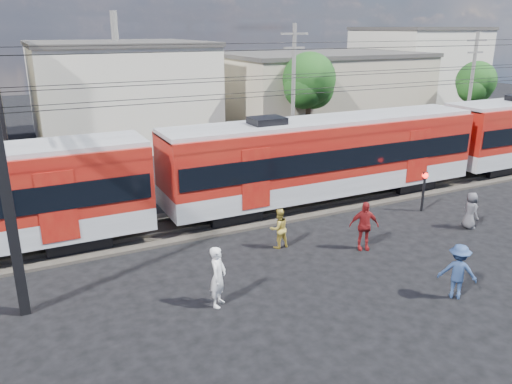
# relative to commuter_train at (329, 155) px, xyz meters

# --- Properties ---
(ground) EXTENTS (120.00, 120.00, 0.00)m
(ground) POSITION_rel_commuter_train_xyz_m (-3.98, -8.00, -2.40)
(ground) COLOR black
(ground) RESTS_ON ground
(track_bed) EXTENTS (70.00, 3.40, 0.12)m
(track_bed) POSITION_rel_commuter_train_xyz_m (-3.98, 0.00, -2.34)
(track_bed) COLOR #2D2823
(track_bed) RESTS_ON ground
(rail_near) EXTENTS (70.00, 0.12, 0.12)m
(rail_near) POSITION_rel_commuter_train_xyz_m (-3.98, -0.75, -2.22)
(rail_near) COLOR #59544C
(rail_near) RESTS_ON track_bed
(rail_far) EXTENTS (70.00, 0.12, 0.12)m
(rail_far) POSITION_rel_commuter_train_xyz_m (-3.98, 0.75, -2.22)
(rail_far) COLOR #59544C
(rail_far) RESTS_ON track_bed
(commuter_train) EXTENTS (50.30, 3.08, 4.17)m
(commuter_train) POSITION_rel_commuter_train_xyz_m (0.00, 0.00, 0.00)
(commuter_train) COLOR black
(commuter_train) RESTS_ON ground
(catenary) EXTENTS (70.00, 9.30, 7.52)m
(catenary) POSITION_rel_commuter_train_xyz_m (-12.63, -0.00, 2.73)
(catenary) COLOR black
(catenary) RESTS_ON ground
(building_midwest) EXTENTS (12.24, 12.24, 7.30)m
(building_midwest) POSITION_rel_commuter_train_xyz_m (-5.98, 19.00, 1.25)
(building_midwest) COLOR beige
(building_midwest) RESTS_ON ground
(building_mideast) EXTENTS (16.32, 10.20, 6.30)m
(building_mideast) POSITION_rel_commuter_train_xyz_m (10.02, 16.00, 0.75)
(building_mideast) COLOR gray
(building_mideast) RESTS_ON ground
(building_east) EXTENTS (10.20, 10.20, 8.30)m
(building_east) POSITION_rel_commuter_train_xyz_m (24.02, 20.00, 1.75)
(building_east) COLOR beige
(building_east) RESTS_ON ground
(utility_pole_mid) EXTENTS (1.80, 0.24, 8.50)m
(utility_pole_mid) POSITION_rel_commuter_train_xyz_m (2.02, 7.00, 2.13)
(utility_pole_mid) COLOR slate
(utility_pole_mid) RESTS_ON ground
(utility_pole_east) EXTENTS (1.80, 0.24, 8.00)m
(utility_pole_east) POSITION_rel_commuter_train_xyz_m (16.02, 6.00, 1.88)
(utility_pole_east) COLOR slate
(utility_pole_east) RESTS_ON ground
(tree_near) EXTENTS (3.82, 3.64, 6.72)m
(tree_near) POSITION_rel_commuter_train_xyz_m (5.20, 10.09, 2.26)
(tree_near) COLOR #382619
(tree_near) RESTS_ON ground
(tree_far) EXTENTS (3.36, 3.12, 5.76)m
(tree_far) POSITION_rel_commuter_train_xyz_m (20.20, 9.09, 1.59)
(tree_far) COLOR #382619
(tree_far) RESTS_ON ground
(pedestrian_a) EXTENTS (0.82, 0.85, 1.96)m
(pedestrian_a) POSITION_rel_commuter_train_xyz_m (-8.54, -6.66, -1.42)
(pedestrian_a) COLOR white
(pedestrian_a) RESTS_ON ground
(pedestrian_b) EXTENTS (0.80, 0.63, 1.60)m
(pedestrian_b) POSITION_rel_commuter_train_xyz_m (-4.79, -3.72, -1.60)
(pedestrian_b) COLOR gold
(pedestrian_b) RESTS_ON ground
(pedestrian_c) EXTENTS (1.32, 1.30, 1.82)m
(pedestrian_c) POSITION_rel_commuter_train_xyz_m (-1.56, -9.58, -1.49)
(pedestrian_c) COLOR navy
(pedestrian_c) RESTS_ON ground
(pedestrian_d) EXTENTS (1.24, 0.90, 1.95)m
(pedestrian_d) POSITION_rel_commuter_train_xyz_m (-1.93, -5.30, -1.43)
(pedestrian_d) COLOR maroon
(pedestrian_d) RESTS_ON ground
(pedestrian_e) EXTENTS (0.63, 0.85, 1.61)m
(pedestrian_e) POSITION_rel_commuter_train_xyz_m (3.52, -5.60, -1.60)
(pedestrian_e) COLOR #4D4C51
(pedestrian_e) RESTS_ON ground
(car_silver) EXTENTS (4.06, 1.78, 1.36)m
(car_silver) POSITION_rel_commuter_train_xyz_m (16.65, 5.54, -1.72)
(car_silver) COLOR #AEB2B6
(car_silver) RESTS_ON ground
(crossing_signal) EXTENTS (0.28, 0.28, 1.92)m
(crossing_signal) POSITION_rel_commuter_train_xyz_m (3.23, -3.11, -1.07)
(crossing_signal) COLOR black
(crossing_signal) RESTS_ON ground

